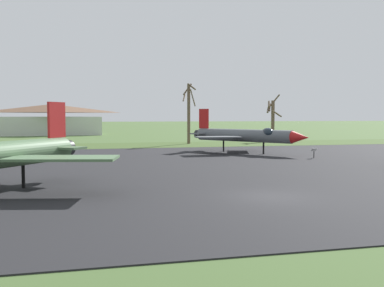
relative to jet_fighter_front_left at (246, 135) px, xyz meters
The scene contains 8 objects.
ground_plane 26.82m from the jet_fighter_front_left, 107.80° to the right, with size 600.00×600.00×0.00m, color #425B2D.
asphalt_apron 14.78m from the jet_fighter_front_left, 123.94° to the right, with size 81.24×44.38×0.05m, color black.
grass_verge_strip 18.12m from the jet_fighter_front_left, 117.01° to the left, with size 141.24×12.00×0.06m, color #3A5224.
jet_fighter_front_left is the anchor object (origin of this frame).
info_placard_front_left 8.49m from the jet_fighter_front_left, 57.82° to the right, with size 0.67×0.39×1.04m.
bare_tree_left_of_center 18.08m from the jet_fighter_front_left, 98.02° to the left, with size 2.14×2.12×9.06m.
bare_tree_center 24.59m from the jet_fighter_front_left, 59.47° to the left, with size 2.54×2.65×7.79m.
visitor_building 61.02m from the jet_fighter_front_left, 113.96° to the left, with size 22.48×13.34×6.78m.
Camera 1 is at (-9.19, -21.06, 4.22)m, focal length 41.35 mm.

